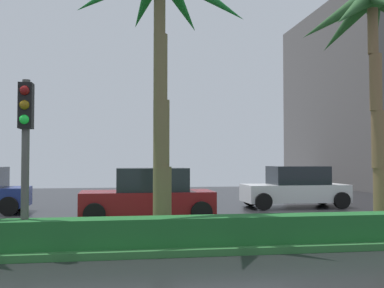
{
  "coord_description": "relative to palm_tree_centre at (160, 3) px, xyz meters",
  "views": [
    {
      "loc": [
        4.46,
        -3.22,
        1.98
      ],
      "look_at": [
        6.93,
        11.91,
        2.52
      ],
      "focal_mm": 42.75,
      "sensor_mm": 36.0,
      "label": 1
    }
  ],
  "objects": [
    {
      "name": "palm_tree_centre_right",
      "position": [
        6.03,
        0.31,
        -0.23
      ],
      "size": [
        4.0,
        4.03,
        6.96
      ],
      "color": "brown",
      "rests_on": "median_strip"
    },
    {
      "name": "car_in_traffic_third",
      "position": [
        6.36,
        6.87,
        -5.13
      ],
      "size": [
        4.3,
        2.02,
        1.72
      ],
      "rotation": [
        0.0,
        0.0,
        3.14
      ],
      "color": "white",
      "rests_on": "ground_plane"
    },
    {
      "name": "traffic_signal_median_right",
      "position": [
        -2.93,
        -1.45,
        -3.38
      ],
      "size": [
        0.28,
        0.43,
        3.51
      ],
      "color": "#4C4C47",
      "rests_on": "median_strip"
    },
    {
      "name": "palm_tree_centre",
      "position": [
        0.0,
        0.0,
        0.0
      ],
      "size": [
        4.69,
        4.84,
        7.2
      ],
      "color": "brown",
      "rests_on": "median_strip"
    },
    {
      "name": "car_in_traffic_second",
      "position": [
        -0.02,
        3.68,
        -5.13
      ],
      "size": [
        4.3,
        2.02,
        1.72
      ],
      "rotation": [
        0.0,
        0.0,
        3.14
      ],
      "color": "maroon",
      "rests_on": "ground_plane"
    }
  ]
}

